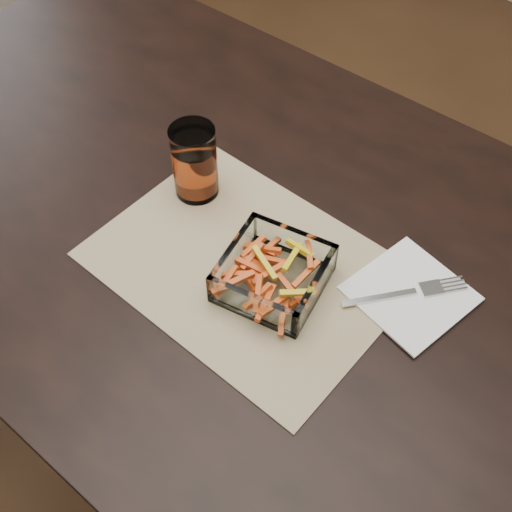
% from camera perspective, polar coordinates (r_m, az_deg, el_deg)
% --- Properties ---
extents(dining_table, '(1.60, 0.90, 0.75)m').
position_cam_1_polar(dining_table, '(1.11, -2.18, 0.43)').
color(dining_table, black).
rests_on(dining_table, ground).
extents(placemat, '(0.46, 0.34, 0.00)m').
position_cam_1_polar(placemat, '(0.98, -0.89, -0.83)').
color(placemat, tan).
rests_on(placemat, dining_table).
extents(glass_bowl, '(0.17, 0.17, 0.06)m').
position_cam_1_polar(glass_bowl, '(0.94, 1.55, -1.71)').
color(glass_bowl, white).
rests_on(glass_bowl, placemat).
extents(tumbler, '(0.07, 0.07, 0.13)m').
position_cam_1_polar(tumbler, '(1.05, -5.46, 8.15)').
color(tumbler, white).
rests_on(tumbler, placemat).
extents(napkin, '(0.18, 0.18, 0.00)m').
position_cam_1_polar(napkin, '(0.97, 13.54, -3.25)').
color(napkin, white).
rests_on(napkin, placemat).
extents(fork, '(0.13, 0.16, 0.00)m').
position_cam_1_polar(fork, '(0.97, 13.43, -3.15)').
color(fork, silver).
rests_on(fork, napkin).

